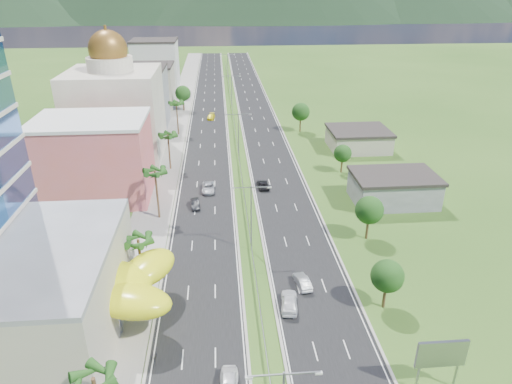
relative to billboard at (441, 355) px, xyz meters
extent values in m
plane|color=#2D5119|center=(-17.00, 18.00, -4.42)|extent=(500.00, 500.00, 0.00)
cube|color=black|center=(-24.50, 108.00, -4.40)|extent=(11.00, 260.00, 0.04)
cube|color=black|center=(-9.50, 108.00, -4.40)|extent=(11.00, 260.00, 0.04)
cube|color=gray|center=(-34.00, 108.00, -4.36)|extent=(7.00, 260.00, 0.12)
cube|color=gray|center=(-17.00, 90.00, -3.80)|extent=(0.08, 216.00, 0.28)
cube|color=gray|center=(-17.00, 192.00, -4.07)|extent=(0.10, 0.12, 0.70)
cube|color=gray|center=(-18.44, -7.00, 6.38)|extent=(2.88, 0.12, 0.12)
cube|color=gray|center=(-15.56, -7.00, 6.38)|extent=(2.88, 0.12, 0.12)
cube|color=silver|center=(-19.72, -7.00, 6.28)|extent=(0.60, 0.25, 0.18)
cube|color=silver|center=(-14.28, -7.00, 6.28)|extent=(0.60, 0.25, 0.18)
cylinder|color=gray|center=(-17.00, 28.00, 1.08)|extent=(0.20, 0.20, 11.00)
cube|color=gray|center=(-18.44, 28.00, 6.38)|extent=(2.88, 0.12, 0.12)
cube|color=gray|center=(-15.56, 28.00, 6.38)|extent=(2.88, 0.12, 0.12)
cube|color=silver|center=(-19.72, 28.00, 6.28)|extent=(0.60, 0.25, 0.18)
cube|color=silver|center=(-14.28, 28.00, 6.28)|extent=(0.60, 0.25, 0.18)
cylinder|color=gray|center=(-17.00, 68.00, 1.08)|extent=(0.20, 0.20, 11.00)
cube|color=gray|center=(-18.44, 68.00, 6.38)|extent=(2.88, 0.12, 0.12)
cube|color=gray|center=(-15.56, 68.00, 6.38)|extent=(2.88, 0.12, 0.12)
cube|color=silver|center=(-19.72, 68.00, 6.28)|extent=(0.60, 0.25, 0.18)
cube|color=silver|center=(-14.28, 68.00, 6.28)|extent=(0.60, 0.25, 0.18)
cylinder|color=gray|center=(-17.00, 113.00, 1.08)|extent=(0.20, 0.20, 11.00)
cube|color=gray|center=(-18.44, 113.00, 6.38)|extent=(2.88, 0.12, 0.12)
cube|color=gray|center=(-15.56, 113.00, 6.38)|extent=(2.88, 0.12, 0.12)
cube|color=silver|center=(-19.72, 113.00, 6.28)|extent=(0.60, 0.25, 0.18)
cube|color=silver|center=(-14.28, 113.00, 6.28)|extent=(0.60, 0.25, 0.18)
cylinder|color=gray|center=(-17.00, 158.00, 1.08)|extent=(0.20, 0.20, 11.00)
cube|color=gray|center=(-18.44, 158.00, 6.38)|extent=(2.88, 0.12, 0.12)
cube|color=gray|center=(-15.56, 158.00, 6.38)|extent=(2.88, 0.12, 0.12)
cube|color=silver|center=(-19.72, 158.00, 6.28)|extent=(0.60, 0.25, 0.18)
cube|color=silver|center=(-14.28, 158.00, 6.28)|extent=(0.60, 0.25, 0.18)
cylinder|color=gray|center=(-41.00, 16.00, -2.42)|extent=(0.50, 0.50, 4.00)
cylinder|color=gray|center=(-34.00, 11.00, -2.42)|extent=(0.50, 0.50, 4.00)
cylinder|color=gray|center=(-38.00, 8.00, -2.42)|extent=(0.50, 0.50, 4.00)
cylinder|color=gray|center=(-32.00, 16.00, -2.42)|extent=(0.50, 0.50, 4.00)
cube|color=#D55F57|center=(-45.00, 50.00, 3.08)|extent=(20.00, 15.00, 15.00)
cube|color=#C0B29F|center=(-45.00, 73.00, 5.58)|extent=(20.00, 20.00, 20.00)
cylinder|color=#C0B29F|center=(-45.00, 73.00, 17.08)|extent=(10.00, 10.00, 3.00)
sphere|color=brown|center=(-45.00, 73.00, 20.08)|extent=(8.40, 8.40, 8.40)
cube|color=slate|center=(-44.00, 98.00, 3.58)|extent=(16.00, 15.00, 16.00)
cube|color=#BCB09B|center=(-44.00, 120.00, 2.08)|extent=(16.00, 15.00, 13.00)
cube|color=silver|center=(-44.00, 143.00, 4.58)|extent=(16.00, 15.00, 18.00)
cylinder|color=gray|center=(-2.00, 0.00, -2.82)|extent=(0.24, 0.24, 3.20)
cylinder|color=gray|center=(2.00, 0.00, -2.82)|extent=(0.24, 0.24, 3.20)
cube|color=#D85919|center=(0.00, 0.00, 0.18)|extent=(5.20, 0.35, 3.20)
cube|color=slate|center=(11.00, 43.00, -1.92)|extent=(15.00, 10.00, 5.00)
cube|color=#BCB09B|center=(13.00, 73.00, -2.22)|extent=(14.00, 12.00, 4.40)
cylinder|color=#47301C|center=(-32.50, 20.00, -0.67)|extent=(0.36, 0.36, 7.50)
cylinder|color=#47301C|center=(-32.50, 40.00, 0.08)|extent=(0.36, 0.36, 9.00)
cylinder|color=#47301C|center=(-32.50, 63.00, -0.42)|extent=(0.36, 0.36, 8.00)
cylinder|color=#47301C|center=(-32.50, 88.00, -0.02)|extent=(0.36, 0.36, 8.80)
cylinder|color=#47301C|center=(-32.50, 113.00, -1.97)|extent=(0.40, 0.40, 4.90)
sphere|color=#204B17|center=(-32.50, 113.00, 1.18)|extent=(4.90, 4.90, 4.90)
cylinder|color=#47301C|center=(-1.00, 13.00, -2.32)|extent=(0.40, 0.40, 4.20)
sphere|color=#204B17|center=(-1.00, 13.00, 0.38)|extent=(4.20, 4.20, 4.20)
cylinder|color=#47301C|center=(2.00, 30.00, -2.15)|extent=(0.40, 0.40, 4.55)
sphere|color=#204B17|center=(2.00, 30.00, 0.78)|extent=(4.55, 4.55, 4.55)
cylinder|color=#47301C|center=(5.00, 58.00, -2.50)|extent=(0.40, 0.40, 3.85)
sphere|color=#204B17|center=(5.00, 58.00, -0.02)|extent=(3.85, 3.85, 3.85)
cylinder|color=#47301C|center=(1.00, 88.00, -1.97)|extent=(0.40, 0.40, 4.90)
sphere|color=#204B17|center=(1.00, 88.00, 1.18)|extent=(4.90, 4.90, 4.90)
imported|color=black|center=(-26.30, 43.60, -3.69)|extent=(1.87, 4.31, 1.38)
imported|color=#B3B5BB|center=(-23.96, 50.50, -3.64)|extent=(2.52, 5.38, 1.49)
imported|color=yellow|center=(-23.71, 102.61, -3.69)|extent=(2.59, 4.99, 1.38)
imported|color=white|center=(-13.15, 13.92, -3.51)|extent=(2.71, 5.35, 1.75)
imported|color=#9FA2A7|center=(-10.66, 18.22, -3.66)|extent=(2.17, 4.57, 1.45)
imported|color=black|center=(-12.91, 51.26, -3.73)|extent=(2.44, 4.79, 1.30)
imported|color=black|center=(-29.30, 5.98, -3.82)|extent=(0.56, 1.77, 1.13)
camera|label=1|loc=(-21.31, -32.64, 34.08)|focal=32.00mm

